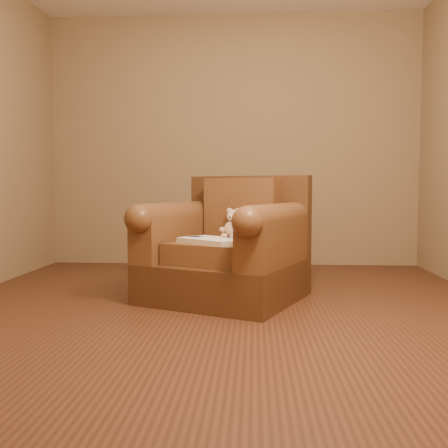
{
  "coord_description": "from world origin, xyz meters",
  "views": [
    {
      "loc": [
        0.24,
        -3.47,
        0.83
      ],
      "look_at": [
        0.02,
        0.18,
        0.57
      ],
      "focal_mm": 40.0,
      "sensor_mm": 36.0,
      "label": 1
    }
  ],
  "objects": [
    {
      "name": "armchair",
      "position": [
        0.03,
        0.27,
        0.36
      ],
      "size": [
        1.35,
        1.32,
        0.94
      ],
      "rotation": [
        0.0,
        0.0,
        -0.41
      ],
      "color": "#492C18",
      "rests_on": "floor"
    },
    {
      "name": "floor",
      "position": [
        0.0,
        0.0,
        0.0
      ],
      "size": [
        4.0,
        4.0,
        0.0
      ],
      "primitive_type": "plane",
      "color": "#532E1C",
      "rests_on": "ground"
    },
    {
      "name": "teddy_bear",
      "position": [
        0.07,
        0.35,
        0.54
      ],
      "size": [
        0.18,
        0.2,
        0.24
      ],
      "rotation": [
        0.0,
        0.0,
        -0.36
      ],
      "color": "beige",
      "rests_on": "armchair"
    },
    {
      "name": "side_table",
      "position": [
        0.52,
        0.64,
        0.26
      ],
      "size": [
        0.34,
        0.34,
        0.48
      ],
      "color": "gold",
      "rests_on": "floor"
    },
    {
      "name": "guidebook",
      "position": [
        -0.06,
        0.03,
        0.46
      ],
      "size": [
        0.52,
        0.5,
        0.04
      ],
      "rotation": [
        0.0,
        0.0,
        -0.7
      ],
      "color": "beige",
      "rests_on": "armchair"
    },
    {
      "name": "room",
      "position": [
        0.0,
        0.0,
        1.71
      ],
      "size": [
        4.02,
        4.02,
        2.71
      ],
      "color": "#8F7958",
      "rests_on": "ground"
    }
  ]
}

